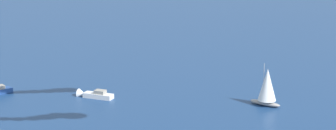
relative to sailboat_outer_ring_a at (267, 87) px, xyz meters
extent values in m
ellipsoid|color=#9E9993|center=(0.04, 0.37, -4.39)|extent=(3.25, 8.67, 1.18)
cylinder|color=#B2B2B7|center=(0.11, 1.00, 1.07)|extent=(0.14, 0.14, 9.73)
cone|color=white|center=(-0.01, -0.05, 0.58)|extent=(5.12, 5.12, 8.27)
cube|color=white|center=(-16.70, 40.85, -4.34)|extent=(3.72, 8.39, 1.30)
cone|color=white|center=(-17.41, 45.75, -4.34)|extent=(2.86, 2.42, 2.59)
cube|color=gray|center=(-16.61, 40.25, -3.20)|extent=(2.46, 3.10, 0.97)
camera|label=1|loc=(-146.27, -57.99, 43.94)|focal=68.12mm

